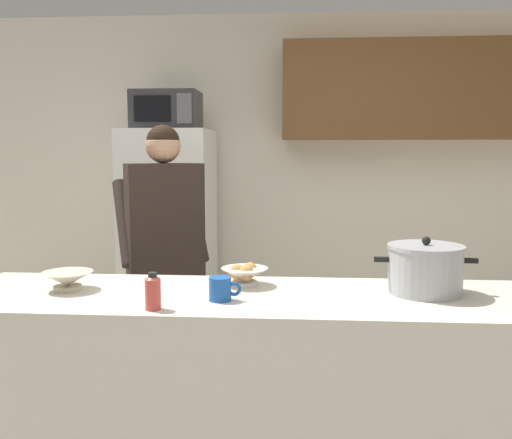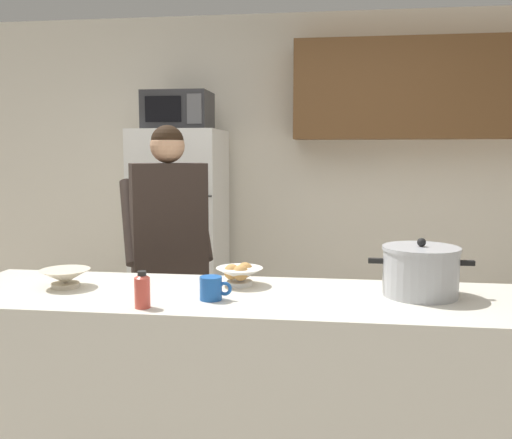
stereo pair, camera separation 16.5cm
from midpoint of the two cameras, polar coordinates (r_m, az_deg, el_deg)
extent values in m
cube|color=silver|center=(4.57, 3.94, 4.20)|extent=(6.00, 0.12, 2.60)
cube|color=brown|center=(4.44, 19.85, 12.48)|extent=(2.21, 0.34, 0.72)
cube|color=silver|center=(2.50, 0.24, -17.94)|extent=(2.49, 0.68, 0.92)
cube|color=white|center=(4.28, -6.62, -2.18)|extent=(0.64, 0.64, 1.68)
cube|color=#333333|center=(3.93, -7.85, 2.42)|extent=(0.63, 0.01, 0.01)
cylinder|color=#B2B2B7|center=(3.92, -5.36, -4.24)|extent=(0.02, 0.02, 0.76)
cube|color=#2D2D30|center=(4.22, -6.88, 11.03)|extent=(0.48, 0.36, 0.28)
cube|color=black|center=(4.06, -8.37, 11.18)|extent=(0.26, 0.01, 0.18)
cube|color=#59595B|center=(4.01, -5.17, 11.28)|extent=(0.11, 0.01, 0.21)
cylinder|color=black|center=(3.39, -6.06, -12.21)|extent=(0.11, 0.11, 0.81)
cylinder|color=black|center=(3.36, -8.58, -12.40)|extent=(0.11, 0.11, 0.81)
cube|color=#2D231E|center=(3.21, -7.51, 0.02)|extent=(0.47, 0.36, 0.64)
sphere|color=tan|center=(3.19, -7.63, 7.51)|extent=(0.20, 0.20, 0.20)
sphere|color=black|center=(3.19, -7.63, 7.95)|extent=(0.19, 0.19, 0.19)
cylinder|color=#2D231E|center=(3.37, -4.36, 0.05)|extent=(0.24, 0.38, 0.49)
cylinder|color=#2D231E|center=(3.30, -11.49, -0.22)|extent=(0.24, 0.38, 0.49)
cylinder|color=#ADAFB5|center=(2.42, 18.44, -5.26)|extent=(0.31, 0.31, 0.19)
cylinder|color=#ADAFB5|center=(2.40, 18.53, -2.86)|extent=(0.32, 0.32, 0.02)
sphere|color=black|center=(2.40, 18.56, -2.24)|extent=(0.04, 0.04, 0.04)
cube|color=black|center=(2.38, 14.15, -4.14)|extent=(0.06, 0.02, 0.02)
cube|color=black|center=(2.45, 22.70, -4.15)|extent=(0.06, 0.02, 0.02)
cylinder|color=#1E59B2|center=(2.25, -2.56, -7.09)|extent=(0.09, 0.09, 0.10)
torus|color=#1E59B2|center=(2.24, -1.11, -7.14)|extent=(0.06, 0.01, 0.06)
cylinder|color=white|center=(2.49, 0.21, -6.57)|extent=(0.12, 0.12, 0.02)
cone|color=white|center=(2.48, 0.21, -5.67)|extent=(0.21, 0.21, 0.06)
sphere|color=tan|center=(2.46, -0.59, -5.42)|extent=(0.07, 0.07, 0.07)
sphere|color=tan|center=(2.50, 0.88, -5.23)|extent=(0.07, 0.07, 0.07)
sphere|color=tan|center=(2.44, 0.34, -5.52)|extent=(0.07, 0.07, 0.07)
cylinder|color=beige|center=(2.57, -17.26, -6.47)|extent=(0.12, 0.12, 0.02)
cone|color=beige|center=(2.56, -17.30, -5.60)|extent=(0.22, 0.22, 0.06)
cylinder|color=#D84C3F|center=(2.16, -9.45, -7.46)|extent=(0.06, 0.06, 0.12)
cone|color=#D84C3F|center=(2.14, -9.49, -5.71)|extent=(0.06, 0.06, 0.02)
cylinder|color=#262626|center=(2.14, -9.49, -5.53)|extent=(0.03, 0.03, 0.02)
camera|label=1|loc=(0.08, -88.33, 0.20)|focal=38.91mm
camera|label=2|loc=(0.08, 91.67, -0.20)|focal=38.91mm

